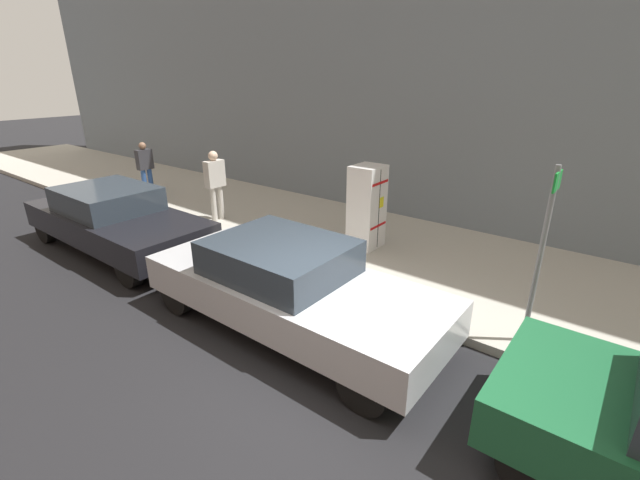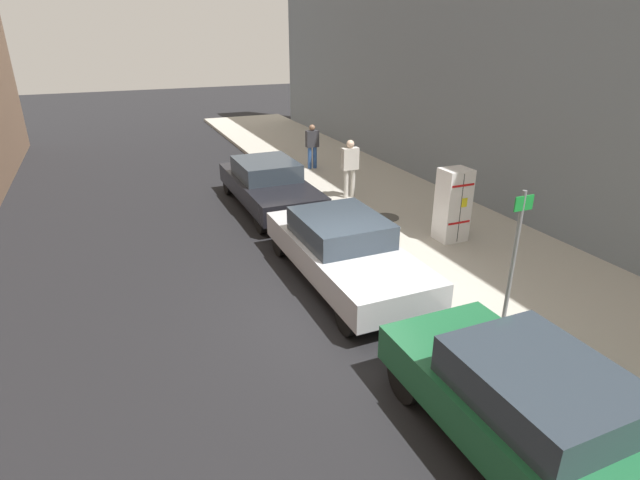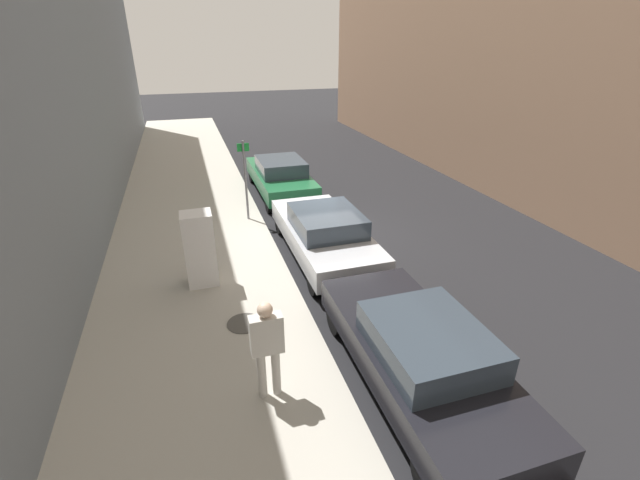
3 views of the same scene
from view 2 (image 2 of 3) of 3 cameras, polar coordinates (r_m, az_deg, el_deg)
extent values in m
plane|color=black|center=(9.62, 3.29, -7.89)|extent=(80.00, 80.00, 0.00)
cube|color=#B2ADA0|center=(11.64, 20.55, -3.25)|extent=(4.50, 44.00, 0.14)
cube|color=white|center=(12.42, 14.93, 3.90)|extent=(0.69, 0.59, 1.77)
cube|color=black|center=(12.20, 15.78, 3.46)|extent=(0.01, 0.01, 1.68)
cube|color=yellow|center=(12.21, 16.17, 4.12)|extent=(0.16, 0.01, 0.22)
cube|color=red|center=(12.03, 16.07, 6.00)|extent=(0.62, 0.01, 0.05)
cube|color=red|center=(12.32, 15.61, 1.91)|extent=(0.62, 0.01, 0.05)
cylinder|color=#47443F|center=(13.83, 7.57, 2.59)|extent=(0.70, 0.70, 0.02)
cylinder|color=slate|center=(8.73, 21.16, -2.56)|extent=(0.07, 0.07, 2.50)
cube|color=#198C33|center=(8.35, 22.27, 3.91)|extent=(0.36, 0.02, 0.24)
cylinder|color=beige|center=(15.37, 3.77, 6.52)|extent=(0.14, 0.14, 0.87)
cylinder|color=beige|center=(15.27, 3.00, 6.43)|extent=(0.14, 0.14, 0.87)
cube|color=beige|center=(15.12, 3.45, 9.25)|extent=(0.51, 0.22, 0.65)
sphere|color=beige|center=(15.02, 3.49, 10.90)|extent=(0.24, 0.24, 0.24)
cylinder|color=#2D5193|center=(18.66, -0.58, 9.42)|extent=(0.14, 0.14, 0.79)
cylinder|color=#2D5193|center=(18.59, -1.18, 9.36)|extent=(0.14, 0.14, 0.79)
cube|color=#333338|center=(18.47, -0.90, 11.49)|extent=(0.46, 0.22, 0.60)
sphere|color=#8C664C|center=(18.39, -0.90, 12.73)|extent=(0.22, 0.22, 0.22)
cube|color=black|center=(14.79, -5.83, 5.92)|extent=(1.85, 4.78, 0.55)
cube|color=#2D3842|center=(14.87, -6.19, 8.10)|extent=(1.63, 2.01, 0.50)
cylinder|color=black|center=(13.53, -0.22, 3.17)|extent=(0.22, 0.67, 0.67)
cylinder|color=black|center=(13.03, -6.67, 2.21)|extent=(0.22, 0.67, 0.67)
cylinder|color=black|center=(16.75, -5.09, 7.01)|extent=(0.22, 0.67, 0.67)
cylinder|color=black|center=(16.35, -10.41, 6.32)|extent=(0.22, 0.67, 0.67)
cube|color=silver|center=(10.36, 2.85, -1.70)|extent=(1.86, 4.74, 0.55)
cube|color=#2D3842|center=(10.35, 2.33, 1.44)|extent=(1.64, 1.99, 0.50)
cylinder|color=black|center=(9.49, 11.98, -6.54)|extent=(0.22, 0.66, 0.66)
cylinder|color=black|center=(8.76, 3.21, -8.73)|extent=(0.22, 0.66, 0.66)
cylinder|color=black|center=(12.26, 2.54, 0.97)|extent=(0.22, 0.66, 0.66)
cylinder|color=black|center=(11.71, -4.55, -0.20)|extent=(0.22, 0.66, 0.66)
cube|color=#1E6038|center=(6.72, 24.66, -19.40)|extent=(1.81, 4.76, 0.55)
cube|color=#2D3842|center=(6.52, 23.90, -14.80)|extent=(1.59, 2.00, 0.50)
cylinder|color=black|center=(8.29, 19.13, -12.02)|extent=(0.22, 0.70, 0.70)
cylinder|color=black|center=(7.46, 9.84, -15.27)|extent=(0.22, 0.70, 0.70)
camera|label=1|loc=(4.79, -23.00, 6.01)|focal=24.00mm
camera|label=3|loc=(19.80, -1.41, 24.39)|focal=24.00mm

